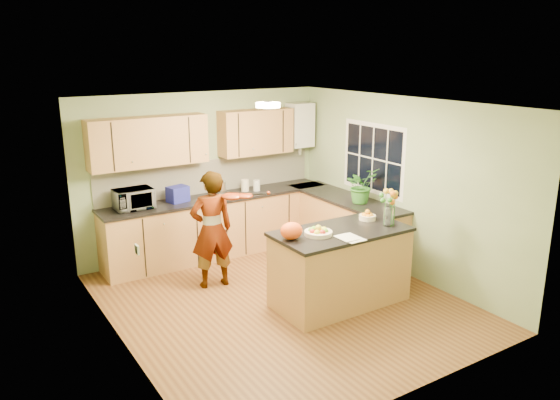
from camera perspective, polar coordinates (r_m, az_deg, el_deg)
floor at (r=7.07m, az=0.14°, el=-10.58°), size 4.50×4.50×0.00m
ceiling at (r=6.38m, az=0.15°, el=10.04°), size 4.00×4.50×0.02m
wall_back at (r=8.54m, az=-8.02°, el=2.76°), size 4.00×0.02×2.50m
wall_front at (r=4.98m, az=14.34°, el=-6.90°), size 4.00×0.02×2.50m
wall_left at (r=5.84m, az=-16.66°, el=-3.71°), size 0.02×4.50×2.50m
wall_right at (r=7.84m, az=12.56°, el=1.41°), size 0.02×4.50×2.50m
back_counter at (r=8.52m, az=-6.37°, el=-2.64°), size 3.64×0.62×0.94m
right_counter at (r=8.46m, az=6.76°, el=-2.78°), size 0.62×2.24×0.94m
splashback at (r=8.58m, az=-7.36°, el=2.50°), size 3.60×0.02×0.52m
upper_cabinets at (r=8.21m, az=-8.80°, el=6.49°), size 3.20×0.34×0.70m
boiler at (r=9.12m, az=2.10°, el=7.83°), size 0.40×0.30×0.86m
window_right at (r=8.20m, az=9.70°, el=4.30°), size 0.01×1.30×1.05m
light_switch at (r=5.28m, az=-14.72°, el=-5.02°), size 0.02×0.09×0.09m
ceiling_lamp at (r=6.64m, az=-1.26°, el=9.90°), size 0.30×0.30×0.07m
peninsula_island at (r=6.90m, az=6.30°, el=-6.94°), size 1.69×0.87×0.97m
fruit_dish at (r=6.51m, az=4.02°, el=-3.27°), size 0.33×0.33×0.12m
orange_bowl at (r=7.16m, az=9.12°, el=-1.63°), size 0.22×0.22×0.13m
flower_vase at (r=6.88m, az=11.35°, el=0.15°), size 0.29×0.29×0.53m
orange_bag at (r=6.34m, az=1.21°, el=-3.24°), size 0.34×0.32×0.20m
papers at (r=6.45m, az=7.39°, el=-3.94°), size 0.24×0.32×0.01m
violinist at (r=7.30m, az=-7.15°, el=-3.09°), size 0.62×0.45×1.60m
violin at (r=7.05m, az=-5.04°, el=0.39°), size 0.69×0.60×0.17m
microwave at (r=7.90m, az=-15.05°, el=0.10°), size 0.53×0.36×0.29m
blue_box at (r=8.14m, az=-10.63°, el=0.62°), size 0.33×0.27×0.23m
kettle at (r=8.39m, az=-6.17°, el=1.27°), size 0.16×0.16×0.29m
jar_cream at (r=8.63m, az=-3.68°, el=1.55°), size 0.15×0.15×0.19m
jar_white at (r=8.65m, az=-2.46°, el=1.52°), size 0.14×0.14×0.17m
potted_plant at (r=8.01m, az=8.48°, el=1.53°), size 0.47×0.41×0.52m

